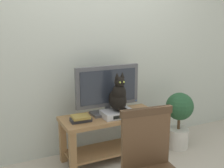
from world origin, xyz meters
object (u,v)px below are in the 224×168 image
object	(u,v)px
book_stack	(81,118)
potted_plant	(179,116)
tv_stand	(110,129)
wooden_chair	(152,163)
cat	(118,96)
media_box	(118,113)
tv	(108,89)

from	to	relation	value
book_stack	potted_plant	bearing A→B (deg)	-3.13
tv_stand	wooden_chair	distance (m)	1.17
tv_stand	potted_plant	size ratio (longest dim) A/B	1.56
tv_stand	wooden_chair	bearing A→B (deg)	-99.52
tv_stand	cat	bearing A→B (deg)	-57.94
tv_stand	media_box	xyz separation A→B (m)	(0.06, -0.08, 0.21)
tv_stand	potted_plant	bearing A→B (deg)	-7.01
tv_stand	tv	xyz separation A→B (m)	(0.00, 0.06, 0.48)
tv	book_stack	bearing A→B (deg)	-164.39
tv	potted_plant	world-z (taller)	tv
cat	tv_stand	bearing A→B (deg)	122.06
cat	book_stack	xyz separation A→B (m)	(-0.43, 0.05, -0.21)
media_box	potted_plant	size ratio (longest dim) A/B	0.50
cat	book_stack	bearing A→B (deg)	173.35
book_stack	potted_plant	world-z (taller)	potted_plant
media_box	wooden_chair	bearing A→B (deg)	-103.17
book_stack	cat	bearing A→B (deg)	-6.65
media_box	cat	world-z (taller)	cat
cat	book_stack	world-z (taller)	cat
tv_stand	cat	distance (m)	0.43
media_box	book_stack	bearing A→B (deg)	175.37
tv_stand	wooden_chair	size ratio (longest dim) A/B	1.19
wooden_chair	tv_stand	bearing A→B (deg)	80.48
tv_stand	potted_plant	distance (m)	0.93
tv	wooden_chair	bearing A→B (deg)	-99.04
potted_plant	wooden_chair	bearing A→B (deg)	-137.44
media_box	book_stack	world-z (taller)	media_box
wooden_chair	book_stack	bearing A→B (deg)	99.55
cat	book_stack	size ratio (longest dim) A/B	1.96
cat	potted_plant	xyz separation A→B (m)	(0.87, -0.02, -0.37)
media_box	cat	bearing A→B (deg)	-85.97
tv	wooden_chair	size ratio (longest dim) A/B	0.81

